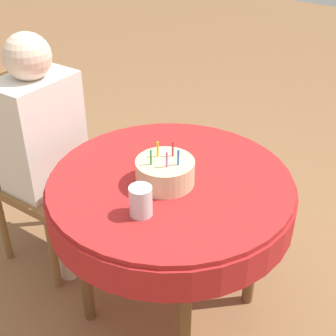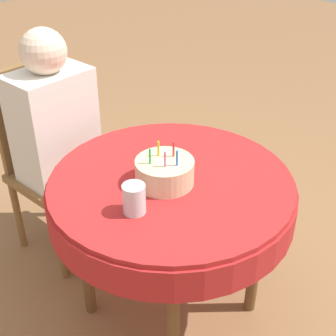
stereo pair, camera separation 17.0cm
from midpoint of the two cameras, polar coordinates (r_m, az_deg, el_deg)
ground_plane at (r=2.22m, az=-2.04°, el=-16.76°), size 12.00×12.00×0.00m
dining_table at (r=1.80m, az=-2.41°, el=-3.75°), size 0.94×0.94×0.70m
chair at (r=2.32m, az=-17.96°, el=0.21°), size 0.42×0.42×0.94m
person at (r=2.16m, az=-17.15°, el=3.65°), size 0.36×0.34×1.14m
birthday_cake at (r=1.70m, az=-3.17°, el=-0.61°), size 0.22×0.22×0.15m
drinking_glass at (r=1.55m, az=-6.50°, el=-4.12°), size 0.08×0.08×0.11m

